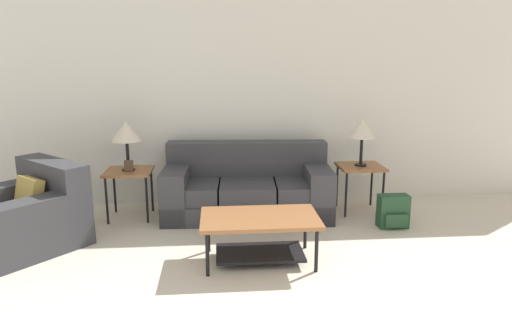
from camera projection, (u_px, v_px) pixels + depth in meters
wall_back at (258, 99)px, 5.68m from camera, size 8.68×0.06×2.60m
couch at (247, 189)px, 5.33m from camera, size 1.95×0.95×0.82m
armchair at (23, 218)px, 4.41m from camera, size 1.40×1.41×0.80m
coffee_table at (260, 228)px, 4.07m from camera, size 1.05×0.63×0.43m
side_table_left at (129, 175)px, 5.16m from camera, size 0.52×0.48×0.56m
side_table_right at (360, 170)px, 5.38m from camera, size 0.52×0.48×0.56m
table_lamp_left at (126, 132)px, 5.06m from camera, size 0.33×0.33×0.55m
table_lamp_right at (362, 129)px, 5.28m from camera, size 0.33×0.33×0.55m
backpack at (393, 212)px, 4.93m from camera, size 0.32×0.24×0.36m
picture_frame at (129, 166)px, 5.07m from camera, size 0.10×0.04×0.13m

